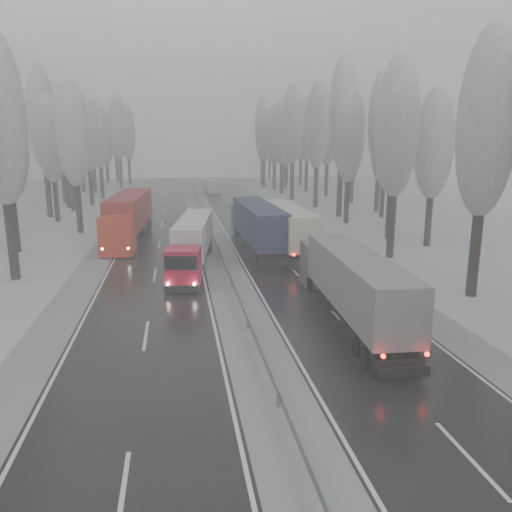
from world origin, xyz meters
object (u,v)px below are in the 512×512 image
object	(u,v)px
truck_grey_tarp	(350,280)
truck_blue_box	(256,223)
box_truck_distant	(212,186)
truck_red_white	(193,239)
truck_cream_box	(283,225)
truck_red_red	(129,215)

from	to	relation	value
truck_grey_tarp	truck_blue_box	size ratio (longest dim) A/B	0.92
box_truck_distant	truck_red_white	size ratio (longest dim) A/B	0.49
truck_grey_tarp	truck_cream_box	size ratio (longest dim) A/B	0.96
truck_blue_box	truck_cream_box	distance (m)	2.49
truck_red_red	box_truck_distant	bearing A→B (deg)	79.51
truck_grey_tarp	box_truck_distant	size ratio (longest dim) A/B	2.18
truck_blue_box	truck_cream_box	xyz separation A→B (m)	(2.35, -0.80, -0.10)
truck_red_white	truck_grey_tarp	bearing A→B (deg)	-52.51
truck_blue_box	box_truck_distant	xyz separation A→B (m)	(-0.15, 53.42, -1.19)
truck_red_white	box_truck_distant	bearing A→B (deg)	92.05
truck_grey_tarp	truck_red_red	xyz separation A→B (m)	(-13.94, 25.22, 0.38)
truck_cream_box	truck_red_red	distance (m)	15.76
truck_cream_box	box_truck_distant	distance (m)	54.29
truck_red_white	truck_cream_box	bearing A→B (deg)	35.17
box_truck_distant	truck_blue_box	bearing A→B (deg)	-95.95
box_truck_distant	truck_red_white	xyz separation A→B (m)	(-5.76, -58.52, 0.83)
truck_red_red	truck_grey_tarp	bearing A→B (deg)	-57.71
truck_grey_tarp	truck_blue_box	distance (m)	19.23
truck_blue_box	truck_red_white	size ratio (longest dim) A/B	1.16
truck_blue_box	truck_red_white	xyz separation A→B (m)	(-5.91, -5.10, -0.36)
truck_grey_tarp	box_truck_distant	bearing A→B (deg)	94.60
truck_blue_box	truck_cream_box	world-z (taller)	truck_blue_box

